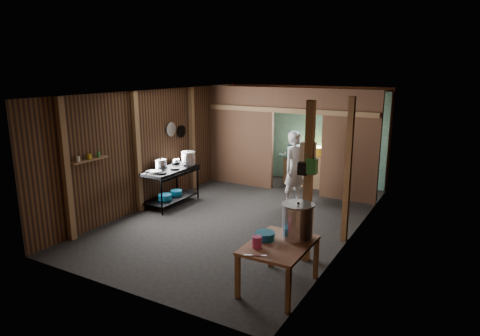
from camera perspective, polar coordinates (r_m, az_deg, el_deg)
The scene contains 43 objects.
floor at distance 8.93m, azimuth 0.63°, elevation -6.61°, with size 4.50×7.00×0.00m, color black.
ceiling at distance 8.40m, azimuth 0.68°, elevation 10.29°, with size 4.50×7.00×0.00m, color #3C3831.
wall_back at distance 11.71m, azimuth 8.95°, elevation 4.66°, with size 4.50×0.00×2.60m, color #53331B.
wall_front at distance 5.85m, azimuth -16.13°, elevation -4.71°, with size 4.50×0.00×2.60m, color #53331B.
wall_left at distance 9.83m, azimuth -10.93°, elevation 2.88°, with size 0.00×7.00×2.60m, color #53331B.
wall_right at distance 7.77m, azimuth 15.36°, elevation -0.18°, with size 0.00×7.00×2.60m, color #53331B.
partition_left at distance 11.09m, azimuth 0.12°, elevation 4.33°, with size 1.85×0.10×2.60m, color brown.
partition_right at distance 10.02m, azimuth 14.76°, elevation 2.88°, with size 1.35×0.10×2.60m, color brown.
partition_header at distance 10.30m, azimuth 7.89°, elevation 9.10°, with size 1.30×0.10×0.60m, color brown.
turquoise_panel at distance 11.66m, azimuth 8.84°, elevation 4.38°, with size 4.40×0.06×2.50m, color #75C1BD.
back_counter at distance 11.27m, azimuth 9.23°, elevation -0.24°, with size 1.20×0.50×0.85m, color brown.
wall_clock at distance 11.46m, azimuth 10.06°, elevation 7.45°, with size 0.20×0.20×0.03m, color silver.
post_left_a at distance 8.02m, azimuth -22.57°, elevation -0.32°, with size 0.10×0.12×2.60m, color brown.
post_left_b at distance 9.20m, azimuth -13.81°, elevation 2.01°, with size 0.10×0.12×2.60m, color brown.
post_left_c at distance 10.72m, azimuth -6.51°, elevation 3.92°, with size 0.10×0.12×2.60m, color brown.
post_right at distance 7.60m, azimuth 14.48°, elevation -0.43°, with size 0.10×0.12×2.60m, color brown.
post_free at distance 6.67m, azimuth 9.25°, elevation -2.09°, with size 0.12×0.12×2.60m, color brown.
cross_beam at distance 10.37m, azimuth 6.45°, elevation 7.78°, with size 4.40×0.12×0.12m, color brown.
pan_lid_big at distance 10.05m, azimuth -9.38°, elevation 5.20°, with size 0.34×0.34×0.03m, color slate.
pan_lid_small at distance 10.38m, azimuth -7.98°, elevation 4.96°, with size 0.30×0.30×0.03m, color black.
wall_shelf at distance 8.28m, azimuth -19.81°, elevation 1.04°, with size 0.14×0.80×0.03m, color brown.
jar_white at distance 8.11m, azimuth -21.17°, elevation 1.15°, with size 0.07×0.07×0.10m, color silver.
jar_yellow at distance 8.27m, azimuth -19.85°, elevation 1.48°, with size 0.08×0.08×0.10m, color gold.
jar_green at distance 8.41m, azimuth -18.72°, elevation 1.77°, with size 0.06×0.06×0.10m, color #2E8C3E.
bag_white at distance 6.65m, azimuth 9.24°, elevation 2.11°, with size 0.22×0.15×0.32m, color silver.
bag_green at distance 6.52m, azimuth 9.74°, elevation 0.24°, with size 0.16×0.12×0.24m, color #2E8C3E.
bag_black at distance 6.56m, azimuth 8.52°, elevation -0.08°, with size 0.14×0.10×0.20m, color black.
gas_range at distance 9.70m, azimuth -9.54°, elevation -2.51°, with size 0.74×1.45×0.85m, color black, non-canonical shape.
prep_table at distance 6.13m, azimuth 5.29°, elevation -13.09°, with size 0.83×1.14×0.67m, color #B4795A, non-canonical shape.
stove_pot_large at distance 9.85m, azimuth -7.04°, elevation 1.27°, with size 0.33×0.33×0.33m, color silver, non-canonical shape.
stove_pot_med at distance 9.61m, azimuth -10.75°, elevation 0.50°, with size 0.26×0.26×0.23m, color silver, non-canonical shape.
stove_saucepan at distance 10.06m, azimuth -8.64°, elevation 0.92°, with size 0.17×0.17×0.10m, color silver.
frying_pan at distance 9.25m, azimuth -11.37°, elevation -0.49°, with size 0.27×0.49×0.06m, color slate, non-canonical shape.
blue_tub_front at distance 9.62m, azimuth -10.18°, elevation -3.91°, with size 0.30×0.30×0.12m, color #0E5E86.
blue_tub_back at distance 9.93m, azimuth -8.66°, elevation -3.33°, with size 0.28×0.28×0.11m, color #0E5E86.
stock_pot at distance 6.11m, azimuth 7.85°, elevation -7.26°, with size 0.47×0.47×0.54m, color silver, non-canonical shape.
wash_basin at distance 6.10m, azimuth 3.40°, elevation -9.19°, with size 0.29×0.29×0.11m, color #0E5E86.
pink_bucket at distance 5.82m, azimuth 2.33°, elevation -10.02°, with size 0.13×0.13×0.16m, color #D23D7F.
knife at distance 5.62m, azimuth 2.06°, elevation -11.79°, with size 0.30×0.04×0.01m, color silver.
yellow_tub at distance 11.08m, azimuth 10.57°, elevation 2.28°, with size 0.39×0.39×0.21m, color gold.
red_cup at distance 11.30m, azimuth 7.43°, elevation 2.45°, with size 0.12×0.12×0.15m, color #C30026.
cook at distance 9.56m, azimuth 7.50°, elevation -0.08°, with size 0.62×0.40×1.69m, color silver.
worker_back at distance 11.25m, azimuth 7.05°, elevation 1.40°, with size 0.71×0.55×1.46m, color slate.
Camera 1 is at (4.03, -7.35, 3.08)m, focal length 31.36 mm.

